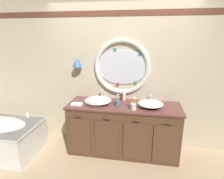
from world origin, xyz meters
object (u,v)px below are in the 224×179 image
sink_basin_left (98,100)px  folded_hand_towel (77,104)px  sink_basin_right (151,104)px  toothbrush_holder_left (117,103)px  toothbrush_holder_right (133,106)px  soap_dispenser (124,96)px

sink_basin_left → folded_hand_towel: size_ratio=2.46×
sink_basin_right → folded_hand_towel: sink_basin_right is taller
sink_basin_right → toothbrush_holder_left: size_ratio=2.04×
sink_basin_right → toothbrush_holder_right: toothbrush_holder_right is taller
sink_basin_left → toothbrush_holder_right: size_ratio=2.10×
toothbrush_holder_left → sink_basin_left: bearing=174.5°
toothbrush_holder_left → soap_dispenser: toothbrush_holder_left is taller
toothbrush_holder_left → folded_hand_towel: size_ratio=1.09×
sink_basin_right → sink_basin_left: bearing=-180.0°
toothbrush_holder_right → folded_hand_towel: (-0.93, 0.04, -0.04)m
toothbrush_holder_left → toothbrush_holder_right: size_ratio=0.93×
toothbrush_holder_right → toothbrush_holder_left: bearing=154.2°
soap_dispenser → folded_hand_towel: (-0.74, -0.38, -0.06)m
toothbrush_holder_left → soap_dispenser: (0.07, 0.28, 0.02)m
sink_basin_right → toothbrush_holder_left: 0.53m
sink_basin_right → toothbrush_holder_left: bearing=-176.5°
sink_basin_left → sink_basin_right: 0.87m
toothbrush_holder_right → soap_dispenser: 0.46m
sink_basin_left → toothbrush_holder_right: 0.63m
sink_basin_left → toothbrush_holder_right: toothbrush_holder_right is taller
sink_basin_left → soap_dispenser: size_ratio=2.67×
soap_dispenser → folded_hand_towel: bearing=-152.9°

